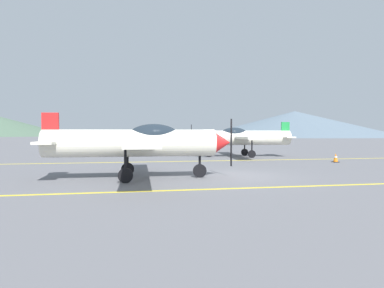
{
  "coord_description": "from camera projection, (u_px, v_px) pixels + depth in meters",
  "views": [
    {
      "loc": [
        -4.48,
        -14.32,
        1.96
      ],
      "look_at": [
        -0.78,
        6.0,
        1.2
      ],
      "focal_mm": 31.49,
      "sensor_mm": 36.0,
      "label": 1
    }
  ],
  "objects": [
    {
      "name": "traffic_cone_front",
      "position": [
        336.0,
        158.0,
        21.5
      ],
      "size": [
        0.36,
        0.36,
        0.59
      ],
      "color": "black",
      "rests_on": "ground_plane"
    },
    {
      "name": "apron_line_far",
      "position": [
        199.0,
        161.0,
        22.36
      ],
      "size": [
        80.0,
        0.16,
        0.01
      ],
      "primitive_type": "cube",
      "color": "yellow",
      "rests_on": "ground_plane"
    },
    {
      "name": "airplane_near",
      "position": [
        139.0,
        142.0,
        13.93
      ],
      "size": [
        7.84,
        9.04,
        2.71
      ],
      "color": "silver",
      "rests_on": "ground_plane"
    },
    {
      "name": "hill_centerleft",
      "position": [
        294.0,
        124.0,
        138.79
      ],
      "size": [
        80.15,
        80.15,
        10.43
      ],
      "primitive_type": "cone",
      "color": "slate",
      "rests_on": "ground_plane"
    },
    {
      "name": "apron_line_near",
      "position": [
        262.0,
        188.0,
        11.74
      ],
      "size": [
        80.0,
        0.16,
        0.01
      ],
      "primitive_type": "cube",
      "color": "yellow",
      "rests_on": "ground_plane"
    },
    {
      "name": "ground_plane",
      "position": [
        233.0,
        176.0,
        14.96
      ],
      "size": [
        400.0,
        400.0,
        0.0
      ],
      "primitive_type": "plane",
      "color": "slate"
    },
    {
      "name": "airplane_mid",
      "position": [
        242.0,
        137.0,
        26.17
      ],
      "size": [
        7.9,
        9.08,
        2.71
      ],
      "color": "silver",
      "rests_on": "ground_plane"
    }
  ]
}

